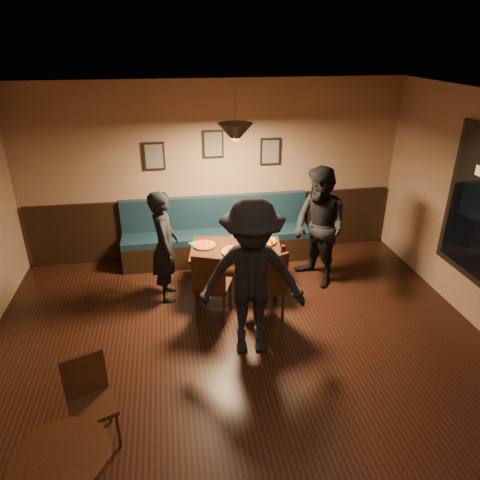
{
  "coord_description": "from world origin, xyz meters",
  "views": [
    {
      "loc": [
        -0.71,
        -3.21,
        3.36
      ],
      "look_at": [
        0.15,
        1.88,
        0.95
      ],
      "focal_mm": 32.95,
      "sensor_mm": 36.0,
      "label": 1
    }
  ],
  "objects": [
    {
      "name": "floor",
      "position": [
        0.0,
        0.0,
        0.0
      ],
      "size": [
        7.0,
        7.0,
        0.0
      ],
      "primitive_type": "plane",
      "color": "black",
      "rests_on": "ground"
    },
    {
      "name": "ceiling",
      "position": [
        0.0,
        0.0,
        2.8
      ],
      "size": [
        7.0,
        7.0,
        0.0
      ],
      "primitive_type": "plane",
      "rotation": [
        3.14,
        0.0,
        0.0
      ],
      "color": "silver",
      "rests_on": "ground"
    },
    {
      "name": "wall_back",
      "position": [
        0.0,
        3.5,
        1.4
      ],
      "size": [
        6.0,
        0.0,
        6.0
      ],
      "primitive_type": "plane",
      "rotation": [
        1.57,
        0.0,
        0.0
      ],
      "color": "#8C704F",
      "rests_on": "ground"
    },
    {
      "name": "wainscot",
      "position": [
        0.0,
        3.47,
        0.5
      ],
      "size": [
        5.88,
        0.06,
        1.0
      ],
      "primitive_type": "cube",
      "color": "black",
      "rests_on": "ground"
    },
    {
      "name": "booth_bench",
      "position": [
        0.0,
        3.2,
        0.5
      ],
      "size": [
        3.0,
        0.6,
        1.0
      ],
      "primitive_type": null,
      "color": "#0F232D",
      "rests_on": "ground"
    },
    {
      "name": "picture_left",
      "position": [
        -0.9,
        3.47,
        1.7
      ],
      "size": [
        0.32,
        0.04,
        0.42
      ],
      "primitive_type": "cube",
      "color": "black",
      "rests_on": "wall_back"
    },
    {
      "name": "picture_center",
      "position": [
        0.0,
        3.47,
        1.85
      ],
      "size": [
        0.32,
        0.04,
        0.42
      ],
      "primitive_type": "cube",
      "color": "black",
      "rests_on": "wall_back"
    },
    {
      "name": "picture_right",
      "position": [
        0.9,
        3.47,
        1.7
      ],
      "size": [
        0.32,
        0.04,
        0.42
      ],
      "primitive_type": "cube",
      "color": "black",
      "rests_on": "wall_back"
    },
    {
      "name": "pendant_lamp",
      "position": [
        0.15,
        2.23,
        2.25
      ],
      "size": [
        0.44,
        0.44,
        0.25
      ],
      "primitive_type": "cone",
      "rotation": [
        3.14,
        0.0,
        0.0
      ],
      "color": "black",
      "rests_on": "ceiling"
    },
    {
      "name": "dining_table",
      "position": [
        0.15,
        2.23,
        0.33
      ],
      "size": [
        1.36,
        0.99,
        0.67
      ],
      "primitive_type": "cube",
      "rotation": [
        0.0,
        0.0,
        -0.16
      ],
      "color": "black",
      "rests_on": "floor"
    },
    {
      "name": "chair_near_left",
      "position": [
        -0.24,
        1.63,
        0.48
      ],
      "size": [
        0.54,
        0.54,
        0.95
      ],
      "primitive_type": null,
      "rotation": [
        0.0,
        0.0,
        -0.37
      ],
      "color": "black",
      "rests_on": "floor"
    },
    {
      "name": "chair_near_right",
      "position": [
        0.36,
        1.44,
        0.5
      ],
      "size": [
        0.58,
        0.58,
        1.0
      ],
      "primitive_type": null,
      "rotation": [
        0.0,
        0.0,
        0.39
      ],
      "color": "black",
      "rests_on": "floor"
    },
    {
      "name": "diner_left",
      "position": [
        -0.82,
        2.2,
        0.78
      ],
      "size": [
        0.38,
        0.57,
        1.56
      ],
      "primitive_type": "imported",
      "rotation": [
        0.0,
        0.0,
        1.57
      ],
      "color": "black",
      "rests_on": "floor"
    },
    {
      "name": "diner_right",
      "position": [
        1.35,
        2.26,
        0.87
      ],
      "size": [
        0.93,
        1.04,
        1.75
      ],
      "primitive_type": "imported",
      "rotation": [
        0.0,
        0.0,
        -1.19
      ],
      "color": "black",
      "rests_on": "floor"
    },
    {
      "name": "diner_front",
      "position": [
        0.11,
        0.89,
        0.93
      ],
      "size": [
        1.25,
        0.79,
        1.86
      ],
      "primitive_type": "imported",
      "rotation": [
        0.0,
        0.0,
        -0.08
      ],
      "color": "black",
      "rests_on": "floor"
    },
    {
      "name": "pizza_a",
      "position": [
        -0.28,
        2.36,
        0.69
      ],
      "size": [
        0.4,
        0.4,
        0.04
      ],
      "primitive_type": "cylinder",
      "rotation": [
        0.0,
        0.0,
        0.28
      ],
      "color": "gold",
      "rests_on": "dining_table"
    },
    {
      "name": "pizza_b",
      "position": [
        0.12,
        2.07,
        0.69
      ],
      "size": [
        0.44,
        0.44,
        0.04
      ],
      "primitive_type": "cylinder",
      "rotation": [
        0.0,
        0.0,
        0.19
      ],
      "color": "orange",
      "rests_on": "dining_table"
    },
    {
      "name": "pizza_c",
      "position": [
        0.55,
        2.34,
        0.69
      ],
      "size": [
        0.45,
        0.45,
        0.04
      ],
      "primitive_type": "cylinder",
      "rotation": [
        0.0,
        0.0,
        -0.18
      ],
      "color": "orange",
      "rests_on": "dining_table"
    },
    {
      "name": "soda_glass",
      "position": [
        0.74,
        1.91,
        0.74
      ],
      "size": [
        0.07,
        0.07,
        0.14
      ],
      "primitive_type": "cylinder",
      "rotation": [
        0.0,
        0.0,
        -0.0
      ],
      "color": "black",
      "rests_on": "dining_table"
    },
    {
      "name": "tabasco_bottle",
      "position": [
        0.65,
        2.2,
        0.72
      ],
      "size": [
        0.02,
        0.02,
        0.11
      ],
      "primitive_type": "cylinder",
      "rotation": [
        0.0,
        0.0,
        0.0
      ],
      "color": "#931D04",
      "rests_on": "dining_table"
    },
    {
      "name": "napkin_a",
      "position": [
        -0.4,
        2.46,
        0.67
      ],
      "size": [
        0.2,
        0.2,
        0.01
      ],
      "primitive_type": "cube",
      "rotation": [
        0.0,
        0.0,
        0.48
      ],
      "color": "#1E7337",
      "rests_on": "dining_table"
    },
    {
      "name": "napkin_b",
      "position": [
        -0.39,
        1.91,
        0.67
      ],
      "size": [
        0.2,
        0.2,
        0.01
      ],
      "primitive_type": "cube",
      "rotation": [
        0.0,
        0.0,
        -0.25
      ],
      "color": "#1C6B32",
      "rests_on": "dining_table"
    },
    {
      "name": "cutlery_set",
      "position": [
        0.17,
        1.85,
        0.67
      ],
      "size": [
        0.17,
        0.04,
        0.0
      ],
      "primitive_type": "cube",
      "rotation": [
        0.0,
        0.0,
        1.73
      ],
      "color": "silver",
      "rests_on": "dining_table"
    },
    {
      "name": "cafe_chair_far",
      "position": [
        -1.51,
        -0.17,
        0.43
      ],
      "size": [
        0.48,
        0.48,
        0.85
      ],
      "primitive_type": null,
      "rotation": [
        0.0,
        0.0,
        3.5
      ],
      "color": "black",
      "rests_on": "floor"
    }
  ]
}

